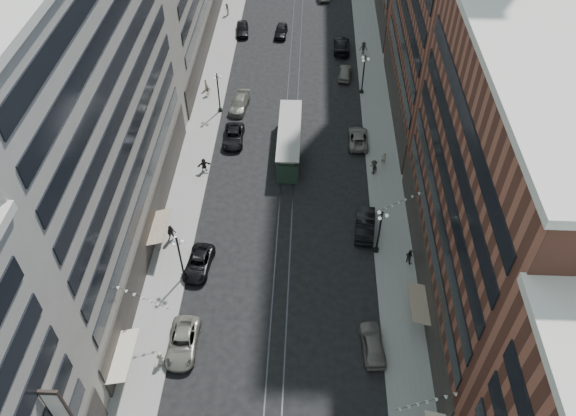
% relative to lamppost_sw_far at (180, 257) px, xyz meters
% --- Properties ---
extents(ground, '(220.00, 220.00, 0.00)m').
position_rel_lamppost_sw_far_xyz_m(ground, '(9.20, 32.00, -3.10)').
color(ground, black).
rests_on(ground, ground).
extents(sidewalk_west, '(4.00, 180.00, 0.15)m').
position_rel_lamppost_sw_far_xyz_m(sidewalk_west, '(-1.80, 42.00, -3.02)').
color(sidewalk_west, gray).
rests_on(sidewalk_west, ground).
extents(sidewalk_east, '(4.00, 180.00, 0.15)m').
position_rel_lamppost_sw_far_xyz_m(sidewalk_east, '(20.20, 42.00, -3.02)').
color(sidewalk_east, gray).
rests_on(sidewalk_east, ground).
extents(rail_west, '(0.12, 180.00, 0.02)m').
position_rel_lamppost_sw_far_xyz_m(rail_west, '(8.50, 42.00, -3.09)').
color(rail_west, '#2D2D33').
rests_on(rail_west, ground).
extents(rail_east, '(0.12, 180.00, 0.02)m').
position_rel_lamppost_sw_far_xyz_m(rail_east, '(9.90, 42.00, -3.09)').
color(rail_east, '#2D2D33').
rests_on(rail_east, ground).
extents(building_west_mid, '(8.00, 36.00, 28.00)m').
position_rel_lamppost_sw_far_xyz_m(building_west_mid, '(-7.80, 5.00, 10.90)').
color(building_west_mid, gray).
rests_on(building_west_mid, ground).
extents(building_east_mid, '(8.00, 30.00, 24.00)m').
position_rel_lamppost_sw_far_xyz_m(building_east_mid, '(26.20, -0.00, 8.90)').
color(building_east_mid, brown).
rests_on(building_east_mid, ground).
extents(lamppost_sw_far, '(1.03, 1.14, 5.52)m').
position_rel_lamppost_sw_far_xyz_m(lamppost_sw_far, '(0.00, 0.00, 0.00)').
color(lamppost_sw_far, black).
rests_on(lamppost_sw_far, sidewalk_west).
extents(lamppost_sw_mid, '(1.03, 1.14, 5.52)m').
position_rel_lamppost_sw_far_xyz_m(lamppost_sw_mid, '(0.00, 27.00, 0.00)').
color(lamppost_sw_mid, black).
rests_on(lamppost_sw_mid, sidewalk_west).
extents(lamppost_se_far, '(1.03, 1.14, 5.52)m').
position_rel_lamppost_sw_far_xyz_m(lamppost_se_far, '(18.40, 4.00, 0.00)').
color(lamppost_se_far, black).
rests_on(lamppost_se_far, sidewalk_east).
extents(lamppost_se_mid, '(1.03, 1.14, 5.52)m').
position_rel_lamppost_sw_far_xyz_m(lamppost_se_mid, '(18.40, 32.00, 0.00)').
color(lamppost_se_mid, black).
rests_on(lamppost_se_mid, sidewalk_east).
extents(streetcar, '(2.60, 11.74, 3.25)m').
position_rel_lamppost_sw_far_xyz_m(streetcar, '(9.20, 19.36, -1.60)').
color(streetcar, '#24382A').
rests_on(streetcar, ground).
extents(car_2, '(2.78, 5.11, 1.36)m').
position_rel_lamppost_sw_far_xyz_m(car_2, '(1.23, 1.25, -2.42)').
color(car_2, black).
rests_on(car_2, ground).
extents(car_4, '(2.30, 4.83, 1.59)m').
position_rel_lamppost_sw_far_xyz_m(car_4, '(17.28, -6.93, -2.30)').
color(car_4, '#69655D').
rests_on(car_4, ground).
extents(pedestrian_1, '(0.79, 0.47, 1.56)m').
position_rel_lamppost_sw_far_xyz_m(pedestrian_1, '(-0.30, -9.12, -2.17)').
color(pedestrian_1, '#A19A86').
rests_on(pedestrian_1, sidewalk_west).
extents(pedestrian_2, '(1.01, 0.66, 1.94)m').
position_rel_lamppost_sw_far_xyz_m(pedestrian_2, '(-1.96, 4.63, -1.98)').
color(pedestrian_2, black).
rests_on(pedestrian_2, sidewalk_west).
extents(car_7, '(2.49, 5.18, 1.42)m').
position_rel_lamppost_sw_far_xyz_m(car_7, '(2.40, 21.01, -2.38)').
color(car_7, black).
rests_on(car_7, ground).
extents(car_8, '(2.71, 5.30, 1.47)m').
position_rel_lamppost_sw_far_xyz_m(car_8, '(2.40, 27.84, -2.36)').
color(car_8, slate).
rests_on(car_8, ground).
extents(car_9, '(2.28, 4.77, 1.57)m').
position_rel_lamppost_sw_far_xyz_m(car_9, '(0.80, 47.82, -2.31)').
color(car_9, black).
rests_on(car_9, ground).
extents(car_10, '(2.38, 5.49, 1.76)m').
position_rel_lamppost_sw_far_xyz_m(car_10, '(17.41, 6.90, -2.22)').
color(car_10, black).
rests_on(car_10, ground).
extents(car_11, '(2.41, 5.04, 1.39)m').
position_rel_lamppost_sw_far_xyz_m(car_11, '(17.41, 21.31, -2.40)').
color(car_11, slate).
rests_on(car_11, ground).
extents(car_12, '(2.43, 5.71, 1.64)m').
position_rel_lamppost_sw_far_xyz_m(car_12, '(16.00, 43.31, -2.27)').
color(car_12, black).
rests_on(car_12, ground).
extents(car_13, '(2.05, 4.52, 1.51)m').
position_rel_lamppost_sw_far_xyz_m(car_13, '(6.82, 47.48, -2.34)').
color(car_13, black).
rests_on(car_13, ground).
extents(pedestrian_5, '(1.64, 1.03, 1.71)m').
position_rel_lamppost_sw_far_xyz_m(pedestrian_5, '(-0.30, 15.27, -2.09)').
color(pedestrian_5, black).
rests_on(pedestrian_5, sidewalk_west).
extents(pedestrian_6, '(0.99, 0.60, 1.57)m').
position_rel_lamppost_sw_far_xyz_m(pedestrian_6, '(-2.05, 30.55, -2.16)').
color(pedestrian_6, '#C1B3A0').
rests_on(pedestrian_6, sidewalk_west).
extents(pedestrian_7, '(0.88, 0.91, 1.69)m').
position_rel_lamppost_sw_far_xyz_m(pedestrian_7, '(21.42, 2.73, -2.10)').
color(pedestrian_7, black).
rests_on(pedestrian_7, sidewalk_east).
extents(pedestrian_8, '(0.71, 0.56, 1.73)m').
position_rel_lamppost_sw_far_xyz_m(pedestrian_8, '(20.11, 17.34, -2.08)').
color(pedestrian_8, '#A49A88').
rests_on(pedestrian_8, sidewalk_east).
extents(pedestrian_9, '(1.19, 0.50, 1.84)m').
position_rel_lamppost_sw_far_xyz_m(pedestrian_9, '(19.15, 42.18, -2.03)').
color(pedestrian_9, black).
rests_on(pedestrian_9, sidewalk_east).
extents(car_extra_0, '(2.46, 5.30, 1.47)m').
position_rel_lamppost_sw_far_xyz_m(car_extra_0, '(1.23, -7.48, -2.36)').
color(car_extra_0, slate).
rests_on(car_extra_0, ground).
extents(car_extra_2, '(2.19, 4.46, 1.46)m').
position_rel_lamppost_sw_far_xyz_m(car_extra_2, '(16.27, 35.96, -2.36)').
color(car_extra_2, slate).
rests_on(car_extra_2, ground).
extents(pedestrian_extra_0, '(0.56, 0.96, 1.92)m').
position_rel_lamppost_sw_far_xyz_m(pedestrian_extra_0, '(-2.25, 53.65, -1.99)').
color(pedestrian_extra_0, '#B2AA94').
rests_on(pedestrian_extra_0, sidewalk_west).
extents(pedestrian_extra_1, '(0.98, 1.29, 1.85)m').
position_rel_lamppost_sw_far_xyz_m(pedestrian_extra_1, '(18.85, 15.59, -2.02)').
color(pedestrian_extra_1, black).
rests_on(pedestrian_extra_1, sidewalk_east).
extents(pedestrian_extra_2, '(0.42, 0.92, 1.56)m').
position_rel_lamppost_sw_far_xyz_m(pedestrian_extra_2, '(-2.49, 31.80, -2.16)').
color(pedestrian_extra_2, beige).
rests_on(pedestrian_extra_2, sidewalk_west).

